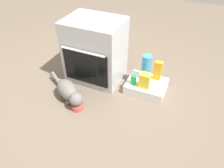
{
  "coord_description": "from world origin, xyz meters",
  "views": [
    {
      "loc": [
        0.97,
        -1.56,
        1.65
      ],
      "look_at": [
        0.28,
        0.01,
        0.25
      ],
      "focal_mm": 33.31,
      "sensor_mm": 36.0,
      "label": 1
    }
  ],
  "objects_px": {
    "water_bottle": "(146,67)",
    "soda_can": "(133,79)",
    "pantry_cabinet": "(146,86)",
    "cat": "(69,91)",
    "food_bowl": "(77,106)",
    "snack_bag": "(145,81)",
    "juice_carton": "(158,71)",
    "oven": "(95,51)"
  },
  "relations": [
    {
      "from": "oven",
      "to": "soda_can",
      "type": "xyz_separation_m",
      "value": [
        0.53,
        -0.09,
        -0.21
      ]
    },
    {
      "from": "oven",
      "to": "food_bowl",
      "type": "distance_m",
      "value": 0.71
    },
    {
      "from": "food_bowl",
      "to": "snack_bag",
      "type": "distance_m",
      "value": 0.8
    },
    {
      "from": "oven",
      "to": "water_bottle",
      "type": "height_order",
      "value": "oven"
    },
    {
      "from": "food_bowl",
      "to": "snack_bag",
      "type": "bearing_deg",
      "value": 41.34
    },
    {
      "from": "snack_bag",
      "to": "pantry_cabinet",
      "type": "bearing_deg",
      "value": 84.87
    },
    {
      "from": "pantry_cabinet",
      "to": "food_bowl",
      "type": "bearing_deg",
      "value": -134.32
    },
    {
      "from": "soda_can",
      "to": "water_bottle",
      "type": "xyz_separation_m",
      "value": [
        0.09,
        0.18,
        0.09
      ]
    },
    {
      "from": "oven",
      "to": "snack_bag",
      "type": "distance_m",
      "value": 0.7
    },
    {
      "from": "pantry_cabinet",
      "to": "juice_carton",
      "type": "relative_size",
      "value": 1.91
    },
    {
      "from": "oven",
      "to": "food_bowl",
      "type": "xyz_separation_m",
      "value": [
        0.08,
        -0.62,
        -0.35
      ]
    },
    {
      "from": "pantry_cabinet",
      "to": "cat",
      "type": "height_order",
      "value": "cat"
    },
    {
      "from": "cat",
      "to": "water_bottle",
      "type": "height_order",
      "value": "water_bottle"
    },
    {
      "from": "juice_carton",
      "to": "soda_can",
      "type": "distance_m",
      "value": 0.31
    },
    {
      "from": "pantry_cabinet",
      "to": "water_bottle",
      "type": "bearing_deg",
      "value": 119.87
    },
    {
      "from": "soda_can",
      "to": "cat",
      "type": "bearing_deg",
      "value": -145.2
    },
    {
      "from": "water_bottle",
      "to": "oven",
      "type": "bearing_deg",
      "value": -172.59
    },
    {
      "from": "cat",
      "to": "snack_bag",
      "type": "distance_m",
      "value": 0.86
    },
    {
      "from": "juice_carton",
      "to": "food_bowl",
      "type": "bearing_deg",
      "value": -133.4
    },
    {
      "from": "food_bowl",
      "to": "snack_bag",
      "type": "height_order",
      "value": "snack_bag"
    },
    {
      "from": "juice_carton",
      "to": "snack_bag",
      "type": "height_order",
      "value": "juice_carton"
    },
    {
      "from": "oven",
      "to": "pantry_cabinet",
      "type": "distance_m",
      "value": 0.75
    },
    {
      "from": "pantry_cabinet",
      "to": "snack_bag",
      "type": "bearing_deg",
      "value": -95.13
    },
    {
      "from": "pantry_cabinet",
      "to": "juice_carton",
      "type": "xyz_separation_m",
      "value": [
        0.09,
        0.11,
        0.18
      ]
    },
    {
      "from": "water_bottle",
      "to": "soda_can",
      "type": "bearing_deg",
      "value": -117.24
    },
    {
      "from": "food_bowl",
      "to": "soda_can",
      "type": "distance_m",
      "value": 0.7
    },
    {
      "from": "oven",
      "to": "soda_can",
      "type": "relative_size",
      "value": 6.35
    },
    {
      "from": "cat",
      "to": "water_bottle",
      "type": "bearing_deg",
      "value": 71.18
    },
    {
      "from": "pantry_cabinet",
      "to": "water_bottle",
      "type": "xyz_separation_m",
      "value": [
        -0.05,
        0.09,
        0.21
      ]
    },
    {
      "from": "food_bowl",
      "to": "soda_can",
      "type": "xyz_separation_m",
      "value": [
        0.45,
        0.52,
        0.14
      ]
    },
    {
      "from": "cat",
      "to": "soda_can",
      "type": "height_order",
      "value": "soda_can"
    },
    {
      "from": "oven",
      "to": "juice_carton",
      "type": "xyz_separation_m",
      "value": [
        0.76,
        0.1,
        -0.15
      ]
    },
    {
      "from": "juice_carton",
      "to": "snack_bag",
      "type": "xyz_separation_m",
      "value": [
        -0.1,
        -0.2,
        -0.03
      ]
    },
    {
      "from": "pantry_cabinet",
      "to": "soda_can",
      "type": "relative_size",
      "value": 3.82
    },
    {
      "from": "soda_can",
      "to": "juice_carton",
      "type": "bearing_deg",
      "value": 40.89
    },
    {
      "from": "cat",
      "to": "snack_bag",
      "type": "bearing_deg",
      "value": 59.96
    },
    {
      "from": "cat",
      "to": "snack_bag",
      "type": "relative_size",
      "value": 3.57
    },
    {
      "from": "pantry_cabinet",
      "to": "snack_bag",
      "type": "distance_m",
      "value": 0.17
    },
    {
      "from": "oven",
      "to": "cat",
      "type": "distance_m",
      "value": 0.59
    },
    {
      "from": "pantry_cabinet",
      "to": "soda_can",
      "type": "bearing_deg",
      "value": -148.63
    },
    {
      "from": "food_bowl",
      "to": "cat",
      "type": "xyz_separation_m",
      "value": [
        -0.16,
        0.1,
        0.08
      ]
    },
    {
      "from": "food_bowl",
      "to": "snack_bag",
      "type": "relative_size",
      "value": 0.73
    }
  ]
}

